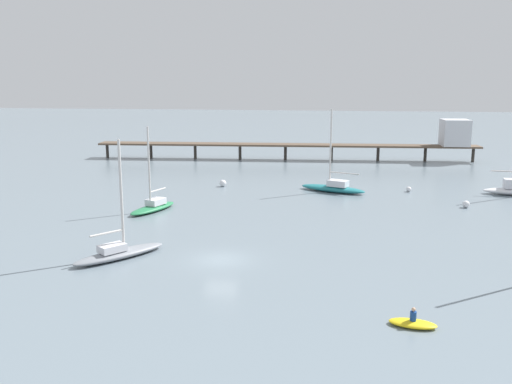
{
  "coord_description": "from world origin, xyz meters",
  "views": [
    {
      "loc": [
        8.56,
        -39.9,
        13.78
      ],
      "look_at": [
        0.0,
        18.76,
        1.5
      ],
      "focal_mm": 38.79,
      "sensor_mm": 36.0,
      "label": 1
    }
  ],
  "objects_px": {
    "sailboat_gray": "(119,251)",
    "mooring_buoy_near": "(223,183)",
    "sailboat_teal": "(334,187)",
    "dinghy_yellow": "(413,323)",
    "pier": "(373,139)",
    "mooring_buoy_inner": "(466,204)",
    "mooring_buoy_mid": "(409,189)",
    "sailboat_green": "(153,206)"
  },
  "relations": [
    {
      "from": "dinghy_yellow",
      "to": "sailboat_gray",
      "type": "bearing_deg",
      "value": 156.62
    },
    {
      "from": "pier",
      "to": "mooring_buoy_inner",
      "type": "relative_size",
      "value": 83.76
    },
    {
      "from": "sailboat_teal",
      "to": "mooring_buoy_near",
      "type": "relative_size",
      "value": 11.71
    },
    {
      "from": "mooring_buoy_inner",
      "to": "mooring_buoy_mid",
      "type": "xyz_separation_m",
      "value": [
        -5.07,
        7.84,
        -0.06
      ]
    },
    {
      "from": "sailboat_gray",
      "to": "mooring_buoy_mid",
      "type": "xyz_separation_m",
      "value": [
        25.5,
        29.54,
        -0.26
      ]
    },
    {
      "from": "sailboat_gray",
      "to": "sailboat_teal",
      "type": "bearing_deg",
      "value": 59.93
    },
    {
      "from": "mooring_buoy_near",
      "to": "dinghy_yellow",
      "type": "bearing_deg",
      "value": -63.91
    },
    {
      "from": "sailboat_gray",
      "to": "pier",
      "type": "bearing_deg",
      "value": 67.83
    },
    {
      "from": "pier",
      "to": "mooring_buoy_mid",
      "type": "height_order",
      "value": "pier"
    },
    {
      "from": "pier",
      "to": "sailboat_teal",
      "type": "bearing_deg",
      "value": -102.91
    },
    {
      "from": "mooring_buoy_inner",
      "to": "sailboat_green",
      "type": "bearing_deg",
      "value": -169.28
    },
    {
      "from": "pier",
      "to": "mooring_buoy_inner",
      "type": "distance_m",
      "value": 34.7
    },
    {
      "from": "pier",
      "to": "dinghy_yellow",
      "type": "height_order",
      "value": "pier"
    },
    {
      "from": "sailboat_teal",
      "to": "mooring_buoy_mid",
      "type": "height_order",
      "value": "sailboat_teal"
    },
    {
      "from": "sailboat_green",
      "to": "pier",
      "type": "bearing_deg",
      "value": 57.93
    },
    {
      "from": "mooring_buoy_inner",
      "to": "mooring_buoy_mid",
      "type": "relative_size",
      "value": 1.2
    },
    {
      "from": "dinghy_yellow",
      "to": "mooring_buoy_mid",
      "type": "xyz_separation_m",
      "value": [
        4.42,
        38.65,
        0.11
      ]
    },
    {
      "from": "sailboat_green",
      "to": "sailboat_teal",
      "type": "bearing_deg",
      "value": 34.2
    },
    {
      "from": "pier",
      "to": "dinghy_yellow",
      "type": "distance_m",
      "value": 64.52
    },
    {
      "from": "mooring_buoy_near",
      "to": "mooring_buoy_inner",
      "type": "bearing_deg",
      "value": -15.38
    },
    {
      "from": "sailboat_gray",
      "to": "dinghy_yellow",
      "type": "height_order",
      "value": "sailboat_gray"
    },
    {
      "from": "sailboat_teal",
      "to": "mooring_buoy_near",
      "type": "height_order",
      "value": "sailboat_teal"
    },
    {
      "from": "dinghy_yellow",
      "to": "mooring_buoy_near",
      "type": "relative_size",
      "value": 3.27
    },
    {
      "from": "sailboat_teal",
      "to": "mooring_buoy_mid",
      "type": "bearing_deg",
      "value": 8.36
    },
    {
      "from": "sailboat_green",
      "to": "mooring_buoy_mid",
      "type": "bearing_deg",
      "value": 26.77
    },
    {
      "from": "pier",
      "to": "mooring_buoy_mid",
      "type": "bearing_deg",
      "value": -83.43
    },
    {
      "from": "sailboat_teal",
      "to": "sailboat_green",
      "type": "distance_m",
      "value": 22.67
    },
    {
      "from": "sailboat_gray",
      "to": "dinghy_yellow",
      "type": "relative_size",
      "value": 3.27
    },
    {
      "from": "sailboat_gray",
      "to": "mooring_buoy_near",
      "type": "relative_size",
      "value": 10.7
    },
    {
      "from": "pier",
      "to": "sailboat_gray",
      "type": "bearing_deg",
      "value": -112.17
    },
    {
      "from": "mooring_buoy_near",
      "to": "pier",
      "type": "bearing_deg",
      "value": 51.68
    },
    {
      "from": "dinghy_yellow",
      "to": "mooring_buoy_inner",
      "type": "xyz_separation_m",
      "value": [
        9.5,
        30.81,
        0.17
      ]
    },
    {
      "from": "dinghy_yellow",
      "to": "pier",
      "type": "bearing_deg",
      "value": 88.7
    },
    {
      "from": "pier",
      "to": "sailboat_gray",
      "type": "distance_m",
      "value": 59.79
    },
    {
      "from": "dinghy_yellow",
      "to": "mooring_buoy_near",
      "type": "distance_m",
      "value": 43.01
    },
    {
      "from": "dinghy_yellow",
      "to": "mooring_buoy_near",
      "type": "bearing_deg",
      "value": 116.09
    },
    {
      "from": "mooring_buoy_near",
      "to": "mooring_buoy_inner",
      "type": "distance_m",
      "value": 29.47
    },
    {
      "from": "sailboat_teal",
      "to": "dinghy_yellow",
      "type": "height_order",
      "value": "sailboat_teal"
    },
    {
      "from": "pier",
      "to": "dinghy_yellow",
      "type": "relative_size",
      "value": 22.79
    },
    {
      "from": "mooring_buoy_near",
      "to": "mooring_buoy_mid",
      "type": "xyz_separation_m",
      "value": [
        23.34,
        0.03,
        -0.11
      ]
    },
    {
      "from": "sailboat_green",
      "to": "mooring_buoy_near",
      "type": "height_order",
      "value": "sailboat_green"
    },
    {
      "from": "sailboat_teal",
      "to": "mooring_buoy_near",
      "type": "xyz_separation_m",
      "value": [
        -14.16,
        1.32,
        -0.21
      ]
    }
  ]
}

